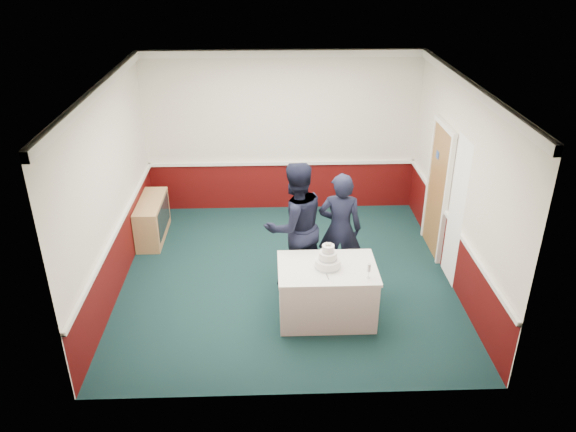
{
  "coord_description": "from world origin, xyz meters",
  "views": [
    {
      "loc": [
        -0.24,
        -7.36,
        4.74
      ],
      "look_at": [
        0.02,
        -0.1,
        1.1
      ],
      "focal_mm": 35.0,
      "sensor_mm": 36.0,
      "label": 1
    }
  ],
  "objects_px": {
    "wedding_cake": "(328,260)",
    "person_man": "(295,226)",
    "cake_knife": "(327,275)",
    "champagne_flute": "(369,269)",
    "person_woman": "(340,229)",
    "cake_table": "(327,291)",
    "sideboard": "(152,219)"
  },
  "relations": [
    {
      "from": "cake_table",
      "to": "person_woman",
      "type": "bearing_deg",
      "value": 73.46
    },
    {
      "from": "person_man",
      "to": "cake_table",
      "type": "bearing_deg",
      "value": 91.33
    },
    {
      "from": "sideboard",
      "to": "champagne_flute",
      "type": "height_order",
      "value": "champagne_flute"
    },
    {
      "from": "person_man",
      "to": "wedding_cake",
      "type": "bearing_deg",
      "value": 91.34
    },
    {
      "from": "cake_table",
      "to": "cake_knife",
      "type": "bearing_deg",
      "value": -98.53
    },
    {
      "from": "wedding_cake",
      "to": "person_man",
      "type": "xyz_separation_m",
      "value": [
        -0.4,
        0.83,
        0.08
      ]
    },
    {
      "from": "cake_table",
      "to": "champagne_flute",
      "type": "xyz_separation_m",
      "value": [
        0.5,
        -0.28,
        0.53
      ]
    },
    {
      "from": "champagne_flute",
      "to": "person_man",
      "type": "relative_size",
      "value": 0.1
    },
    {
      "from": "person_man",
      "to": "cake_knife",
      "type": "bearing_deg",
      "value": 85.41
    },
    {
      "from": "sideboard",
      "to": "person_man",
      "type": "xyz_separation_m",
      "value": [
        2.39,
        -1.54,
        0.63
      ]
    },
    {
      "from": "cake_table",
      "to": "cake_knife",
      "type": "xyz_separation_m",
      "value": [
        -0.03,
        -0.2,
        0.39
      ]
    },
    {
      "from": "cake_knife",
      "to": "person_man",
      "type": "height_order",
      "value": "person_man"
    },
    {
      "from": "wedding_cake",
      "to": "person_man",
      "type": "relative_size",
      "value": 0.19
    },
    {
      "from": "champagne_flute",
      "to": "person_woman",
      "type": "relative_size",
      "value": 0.12
    },
    {
      "from": "cake_table",
      "to": "person_man",
      "type": "distance_m",
      "value": 1.09
    },
    {
      "from": "cake_knife",
      "to": "person_man",
      "type": "relative_size",
      "value": 0.11
    },
    {
      "from": "cake_knife",
      "to": "person_woman",
      "type": "distance_m",
      "value": 1.15
    },
    {
      "from": "person_man",
      "to": "person_woman",
      "type": "xyz_separation_m",
      "value": [
        0.66,
        0.07,
        -0.1
      ]
    },
    {
      "from": "champagne_flute",
      "to": "cake_knife",
      "type": "bearing_deg",
      "value": 171.42
    },
    {
      "from": "sideboard",
      "to": "cake_knife",
      "type": "bearing_deg",
      "value": -42.97
    },
    {
      "from": "wedding_cake",
      "to": "cake_knife",
      "type": "distance_m",
      "value": 0.23
    },
    {
      "from": "wedding_cake",
      "to": "person_man",
      "type": "distance_m",
      "value": 0.92
    },
    {
      "from": "cake_table",
      "to": "champagne_flute",
      "type": "height_order",
      "value": "champagne_flute"
    },
    {
      "from": "sideboard",
      "to": "cake_table",
      "type": "relative_size",
      "value": 0.91
    },
    {
      "from": "wedding_cake",
      "to": "person_woman",
      "type": "distance_m",
      "value": 0.94
    },
    {
      "from": "cake_table",
      "to": "champagne_flute",
      "type": "relative_size",
      "value": 6.44
    },
    {
      "from": "sideboard",
      "to": "champagne_flute",
      "type": "xyz_separation_m",
      "value": [
        3.29,
        -2.65,
        0.58
      ]
    },
    {
      "from": "sideboard",
      "to": "cake_table",
      "type": "xyz_separation_m",
      "value": [
        2.79,
        -2.37,
        0.05
      ]
    },
    {
      "from": "wedding_cake",
      "to": "cake_knife",
      "type": "relative_size",
      "value": 1.65
    },
    {
      "from": "sideboard",
      "to": "champagne_flute",
      "type": "relative_size",
      "value": 5.85
    },
    {
      "from": "person_woman",
      "to": "cake_knife",
      "type": "bearing_deg",
      "value": 81.48
    },
    {
      "from": "champagne_flute",
      "to": "person_woman",
      "type": "height_order",
      "value": "person_woman"
    }
  ]
}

